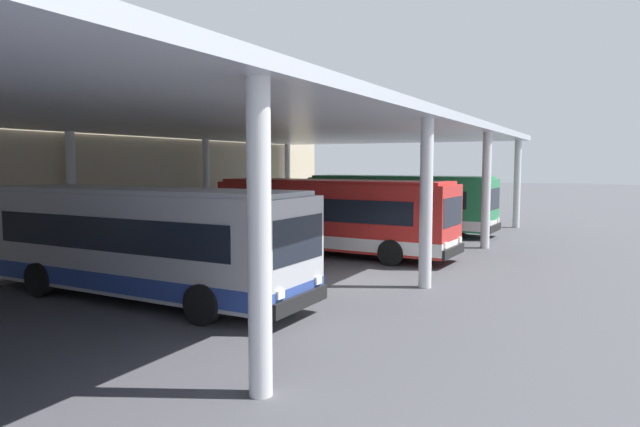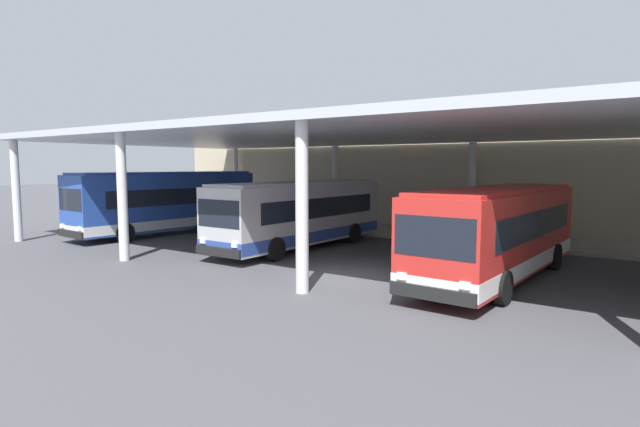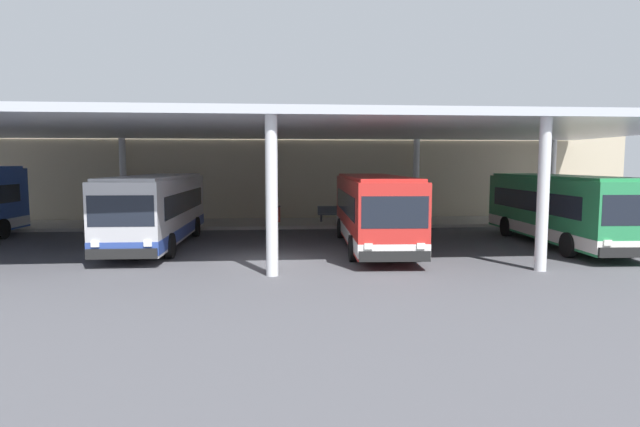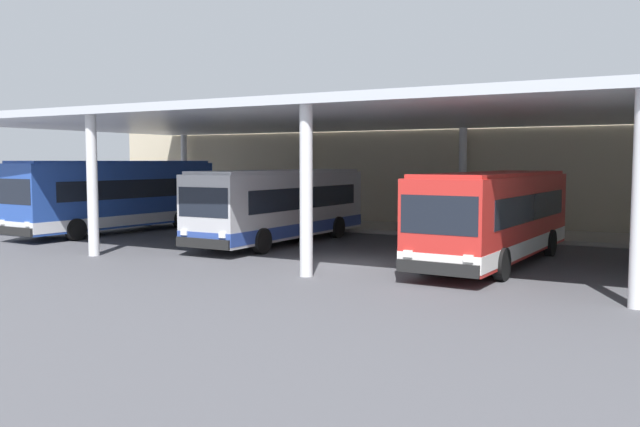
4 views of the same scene
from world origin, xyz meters
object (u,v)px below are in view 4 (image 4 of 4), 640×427
Objects in this scene: bus_nearest_bay at (118,195)px; trash_bin at (455,219)px; bench_waiting at (526,223)px; bus_middle_bay at (495,216)px; bus_second_bay at (281,205)px.

bus_nearest_bay is 11.70× the size of trash_bin.
bus_nearest_bay reaches higher than bench_waiting.
bus_middle_bay is 5.91× the size of bench_waiting.
bus_second_bay is (9.51, 0.20, -0.19)m from bus_nearest_bay.
bench_waiting is at bearing 40.87° from bus_second_bay.
bus_nearest_bay is 6.37× the size of bench_waiting.
bus_second_bay is 9.31m from trash_bin.
bus_nearest_bay is at bearing -152.43° from trash_bin.
bench_waiting is 3.43m from trash_bin.
trash_bin is (-3.43, -0.04, 0.01)m from bench_waiting.
bus_nearest_bay is 1.08× the size of bus_second_bay.
bus_nearest_bay is 1.08× the size of bus_middle_bay.
bus_nearest_bay is at bearing -178.80° from bus_second_bay.
bus_middle_bay is at bearing -64.44° from trash_bin.
bus_middle_bay is at bearing -7.81° from bus_second_bay.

